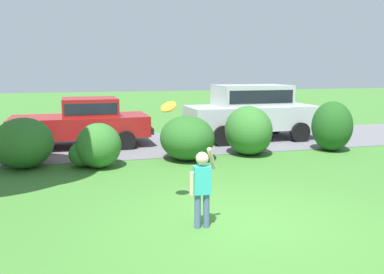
{
  "coord_description": "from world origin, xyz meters",
  "views": [
    {
      "loc": [
        -2.47,
        -5.78,
        2.45
      ],
      "look_at": [
        -0.38,
        1.96,
        1.1
      ],
      "focal_mm": 37.65,
      "sensor_mm": 36.0,
      "label": 1
    }
  ],
  "objects_px": {
    "parked_sedan": "(83,120)",
    "frisbee": "(169,107)",
    "child_thrower": "(202,183)",
    "parked_suv": "(251,109)"
  },
  "relations": [
    {
      "from": "parked_sedan",
      "to": "frisbee",
      "type": "distance_m",
      "value": 6.57
    },
    {
      "from": "child_thrower",
      "to": "frisbee",
      "type": "relative_size",
      "value": 4.17
    },
    {
      "from": "parked_suv",
      "to": "frisbee",
      "type": "xyz_separation_m",
      "value": [
        -4.24,
        -6.18,
        0.74
      ]
    },
    {
      "from": "parked_suv",
      "to": "child_thrower",
      "type": "relative_size",
      "value": 3.68
    },
    {
      "from": "child_thrower",
      "to": "parked_sedan",
      "type": "bearing_deg",
      "value": 103.19
    },
    {
      "from": "parked_suv",
      "to": "child_thrower",
      "type": "xyz_separation_m",
      "value": [
        -3.95,
        -7.25,
        -0.36
      ]
    },
    {
      "from": "parked_sedan",
      "to": "child_thrower",
      "type": "relative_size",
      "value": 3.46
    },
    {
      "from": "parked_sedan",
      "to": "parked_suv",
      "type": "distance_m",
      "value": 5.69
    },
    {
      "from": "parked_suv",
      "to": "frisbee",
      "type": "height_order",
      "value": "frisbee"
    },
    {
      "from": "parked_suv",
      "to": "child_thrower",
      "type": "distance_m",
      "value": 8.27
    }
  ]
}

